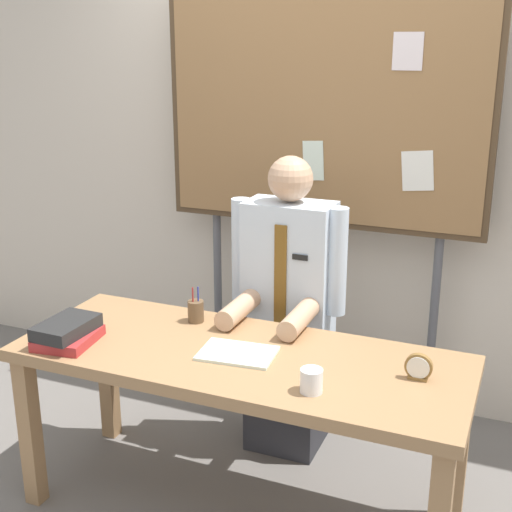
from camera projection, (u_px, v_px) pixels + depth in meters
ground_plane at (241, 509)px, 2.93m from camera, size 12.00×12.00×0.00m
back_wall at (333, 151)px, 3.59m from camera, size 6.40×0.08×2.70m
desk at (240, 373)px, 2.74m from camera, size 1.79×0.69×0.73m
person at (288, 319)px, 3.21m from camera, size 0.55×0.56×1.42m
bulletin_board at (323, 115)px, 3.35m from camera, size 1.64×0.09×2.15m
book_stack at (67, 332)px, 2.78m from camera, size 0.24×0.27×0.10m
open_notebook at (237, 353)px, 2.69m from camera, size 0.31×0.23×0.01m
desk_clock at (418, 368)px, 2.48m from camera, size 0.10×0.04×0.10m
coffee_mug at (311, 381)px, 2.39m from camera, size 0.08×0.08×0.09m
pen_holder at (196, 311)px, 3.00m from camera, size 0.07×0.07×0.16m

